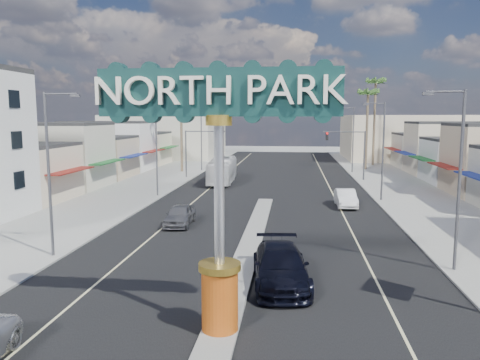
% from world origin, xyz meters
% --- Properties ---
extents(ground, '(160.00, 160.00, 0.00)m').
position_xyz_m(ground, '(0.00, 30.00, 0.00)').
color(ground, gray).
rests_on(ground, ground).
extents(road, '(20.00, 120.00, 0.01)m').
position_xyz_m(road, '(0.00, 30.00, 0.01)').
color(road, black).
rests_on(road, ground).
extents(median_island, '(1.30, 30.00, 0.16)m').
position_xyz_m(median_island, '(0.00, 14.00, 0.08)').
color(median_island, gray).
rests_on(median_island, ground).
extents(sidewalk_left, '(8.00, 120.00, 0.12)m').
position_xyz_m(sidewalk_left, '(-14.00, 30.00, 0.06)').
color(sidewalk_left, gray).
rests_on(sidewalk_left, ground).
extents(sidewalk_right, '(8.00, 120.00, 0.12)m').
position_xyz_m(sidewalk_right, '(14.00, 30.00, 0.06)').
color(sidewalk_right, gray).
rests_on(sidewalk_right, ground).
extents(storefront_row_left, '(12.00, 42.00, 6.00)m').
position_xyz_m(storefront_row_left, '(-24.00, 43.00, 3.00)').
color(storefront_row_left, beige).
rests_on(storefront_row_left, ground).
extents(backdrop_far_left, '(20.00, 20.00, 8.00)m').
position_xyz_m(backdrop_far_left, '(-22.00, 75.00, 4.00)').
color(backdrop_far_left, '#B7B29E').
rests_on(backdrop_far_left, ground).
extents(backdrop_far_right, '(20.00, 20.00, 8.00)m').
position_xyz_m(backdrop_far_right, '(22.00, 75.00, 4.00)').
color(backdrop_far_right, beige).
rests_on(backdrop_far_right, ground).
extents(gateway_sign, '(8.20, 1.50, 9.15)m').
position_xyz_m(gateway_sign, '(0.00, 1.98, 5.93)').
color(gateway_sign, '#BB470E').
rests_on(gateway_sign, median_island).
extents(traffic_signal_left, '(5.09, 0.45, 6.00)m').
position_xyz_m(traffic_signal_left, '(-9.18, 43.99, 4.27)').
color(traffic_signal_left, '#47474C').
rests_on(traffic_signal_left, ground).
extents(traffic_signal_right, '(5.09, 0.45, 6.00)m').
position_xyz_m(traffic_signal_right, '(9.18, 43.99, 4.27)').
color(traffic_signal_right, '#47474C').
rests_on(traffic_signal_right, ground).
extents(streetlight_l_near, '(2.03, 0.22, 9.00)m').
position_xyz_m(streetlight_l_near, '(-10.43, 10.00, 5.07)').
color(streetlight_l_near, '#47474C').
rests_on(streetlight_l_near, ground).
extents(streetlight_l_mid, '(2.03, 0.22, 9.00)m').
position_xyz_m(streetlight_l_mid, '(-10.43, 30.00, 5.07)').
color(streetlight_l_mid, '#47474C').
rests_on(streetlight_l_mid, ground).
extents(streetlight_l_far, '(2.03, 0.22, 9.00)m').
position_xyz_m(streetlight_l_far, '(-10.43, 52.00, 5.07)').
color(streetlight_l_far, '#47474C').
rests_on(streetlight_l_far, ground).
extents(streetlight_r_near, '(2.03, 0.22, 9.00)m').
position_xyz_m(streetlight_r_near, '(10.43, 10.00, 5.07)').
color(streetlight_r_near, '#47474C').
rests_on(streetlight_r_near, ground).
extents(streetlight_r_mid, '(2.03, 0.22, 9.00)m').
position_xyz_m(streetlight_r_mid, '(10.43, 30.00, 5.07)').
color(streetlight_r_mid, '#47474C').
rests_on(streetlight_r_mid, ground).
extents(streetlight_r_far, '(2.03, 0.22, 9.00)m').
position_xyz_m(streetlight_r_far, '(10.43, 52.00, 5.07)').
color(streetlight_r_far, '#47474C').
rests_on(streetlight_r_far, ground).
extents(palm_left_far, '(2.60, 2.60, 13.10)m').
position_xyz_m(palm_left_far, '(-13.00, 50.00, 11.50)').
color(palm_left_far, brown).
rests_on(palm_left_far, ground).
extents(palm_right_mid, '(2.60, 2.60, 12.10)m').
position_xyz_m(palm_right_mid, '(13.00, 56.00, 10.60)').
color(palm_right_mid, brown).
rests_on(palm_right_mid, ground).
extents(palm_right_far, '(2.60, 2.60, 14.10)m').
position_xyz_m(palm_right_far, '(15.00, 62.00, 12.39)').
color(palm_right_far, brown).
rests_on(palm_right_far, ground).
extents(suv_right, '(3.08, 6.27, 1.75)m').
position_xyz_m(suv_right, '(2.00, 7.20, 0.88)').
color(suv_right, black).
rests_on(suv_right, ground).
extents(car_parked_left, '(1.86, 4.43, 1.50)m').
position_xyz_m(car_parked_left, '(-5.50, 18.38, 0.75)').
color(car_parked_left, slate).
rests_on(car_parked_left, ground).
extents(car_parked_right, '(1.70, 4.60, 1.51)m').
position_xyz_m(car_parked_right, '(7.04, 26.83, 0.75)').
color(car_parked_right, white).
rests_on(car_parked_right, ground).
extents(city_bus, '(2.84, 10.55, 2.91)m').
position_xyz_m(city_bus, '(-5.80, 40.43, 1.46)').
color(city_bus, silver).
rests_on(city_bus, ground).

